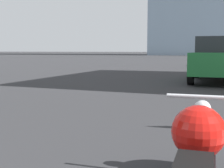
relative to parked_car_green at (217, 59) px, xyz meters
name	(u,v)px	position (x,y,z in m)	size (l,w,h in m)	color
parked_car_green	(217,59)	(0.00, 0.00, 0.00)	(2.01, 4.65, 1.66)	#1E6B33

